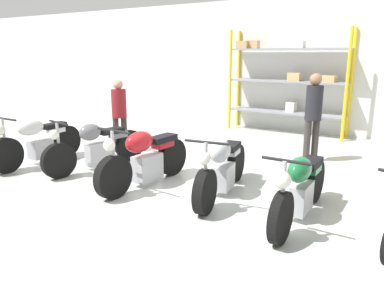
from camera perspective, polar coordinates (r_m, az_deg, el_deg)
ground_plane at (r=5.95m, az=-2.04°, el=-7.35°), size 30.00×30.00×0.00m
back_wall at (r=10.75m, az=15.27°, el=11.46°), size 30.00×0.08×3.60m
shelving_rack at (r=10.42m, az=14.15°, el=9.69°), size 3.19×0.63×2.74m
motorcycle_white at (r=7.92m, az=-22.53°, el=0.28°), size 0.71×2.03×1.02m
motorcycle_grey at (r=7.23m, az=-14.33°, el=-0.40°), size 0.71×2.14×1.00m
motorcycle_red at (r=6.16m, az=-7.15°, el=-2.26°), size 0.67×2.06×1.05m
motorcycle_silver at (r=5.71m, az=4.63°, el=-3.61°), size 0.66×2.12×1.01m
motorcycle_green at (r=5.06m, az=16.23°, el=-6.31°), size 0.55×2.13×0.99m
person_browsing at (r=8.31m, az=-11.04°, el=5.09°), size 0.45×0.45×1.58m
person_near_rack at (r=7.72m, az=18.02°, el=4.88°), size 0.45×0.45×1.76m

